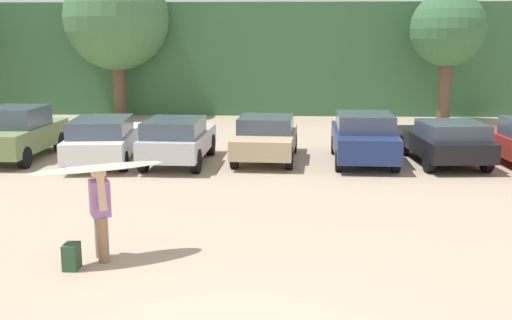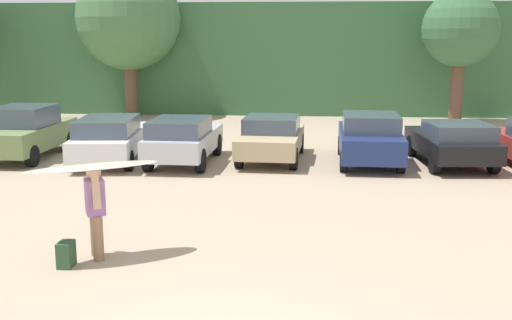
# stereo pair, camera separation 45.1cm
# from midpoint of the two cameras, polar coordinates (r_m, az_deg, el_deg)

# --- Properties ---
(hillside_ridge) EXTENTS (108.00, 12.00, 5.49)m
(hillside_ridge) POSITION_cam_midpoint_polar(r_m,az_deg,el_deg) (36.75, 1.49, 9.48)
(hillside_ridge) COLOR #38663D
(hillside_ridge) RESTS_ON ground_plane
(tree_center_left) EXTENTS (4.95, 4.95, 7.21)m
(tree_center_left) POSITION_cam_midpoint_polar(r_m,az_deg,el_deg) (30.97, -13.03, 12.48)
(tree_center_left) COLOR brown
(tree_center_left) RESTS_ON ground_plane
(tree_far_right) EXTENTS (3.35, 3.35, 5.88)m
(tree_far_right) POSITION_cam_midpoint_polar(r_m,az_deg,el_deg) (29.53, 16.68, 11.27)
(tree_far_right) COLOR brown
(tree_far_right) RESTS_ON ground_plane
(parked_car_olive_green) EXTENTS (1.85, 4.32, 1.69)m
(parked_car_olive_green) POSITION_cam_midpoint_polar(r_m,az_deg,el_deg) (21.55, -21.46, 2.32)
(parked_car_olive_green) COLOR #6B7F4C
(parked_car_olive_green) RESTS_ON ground_plane
(parked_car_white) EXTENTS (2.25, 4.73, 1.44)m
(parked_car_white) POSITION_cam_midpoint_polar(r_m,az_deg,el_deg) (20.12, -14.34, 1.91)
(parked_car_white) COLOR white
(parked_car_white) RESTS_ON ground_plane
(parked_car_silver) EXTENTS (1.89, 4.19, 1.47)m
(parked_car_silver) POSITION_cam_midpoint_polar(r_m,az_deg,el_deg) (19.39, -7.81, 1.90)
(parked_car_silver) COLOR silver
(parked_car_silver) RESTS_ON ground_plane
(parked_car_tan) EXTENTS (2.05, 4.23, 1.39)m
(parked_car_tan) POSITION_cam_midpoint_polar(r_m,az_deg,el_deg) (19.93, 0.26, 2.09)
(parked_car_tan) COLOR tan
(parked_car_tan) RESTS_ON ground_plane
(parked_car_navy) EXTENTS (1.95, 4.23, 1.56)m
(parked_car_navy) POSITION_cam_midpoint_polar(r_m,az_deg,el_deg) (19.72, 9.15, 2.05)
(parked_car_navy) COLOR navy
(parked_car_navy) RESTS_ON ground_plane
(parked_car_black) EXTENTS (2.22, 4.24, 1.38)m
(parked_car_black) POSITION_cam_midpoint_polar(r_m,az_deg,el_deg) (20.05, 16.27, 1.70)
(parked_car_black) COLOR black
(parked_car_black) RESTS_ON ground_plane
(person_adult) EXTENTS (0.48, 0.74, 1.71)m
(person_adult) POSITION_cam_midpoint_polar(r_m,az_deg,el_deg) (11.39, -15.13, -4.18)
(person_adult) COLOR #8C6B4C
(person_adult) RESTS_ON ground_plane
(surfboard_cream) EXTENTS (2.33, 1.73, 0.09)m
(surfboard_cream) POSITION_cam_midpoint_polar(r_m,az_deg,el_deg) (11.18, -15.38, -0.71)
(surfboard_cream) COLOR beige
(backpack_dropped) EXTENTS (0.24, 0.34, 0.45)m
(backpack_dropped) POSITION_cam_midpoint_polar(r_m,az_deg,el_deg) (11.30, -17.58, -8.39)
(backpack_dropped) COLOR #2D4C33
(backpack_dropped) RESTS_ON ground_plane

